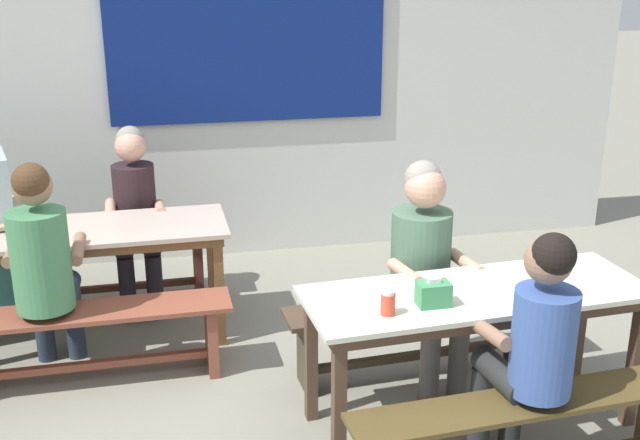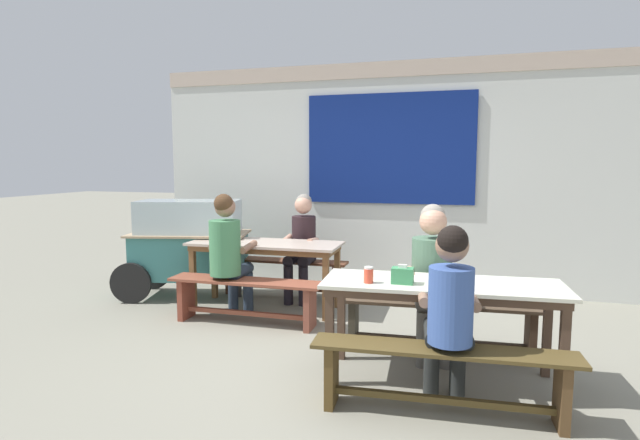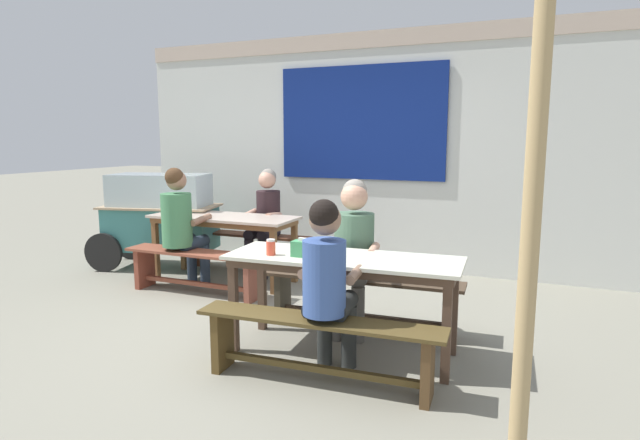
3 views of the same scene
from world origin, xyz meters
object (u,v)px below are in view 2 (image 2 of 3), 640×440
object	(u,v)px
condiment_jar	(369,275)
person_center_facing	(302,240)
bench_near_front	(442,371)
person_near_front	(449,306)
food_cart	(188,242)
person_right_near_table	(432,269)
person_left_back_turned	(228,249)
tissue_box	(403,275)
bench_far_back	(282,271)
bench_near_back	(439,318)
dining_table_near	(442,293)
bench_far_front	(246,294)
dining_table_far	(265,249)

from	to	relation	value
condiment_jar	person_center_facing	bearing A→B (deg)	120.21
bench_near_front	person_center_facing	distance (m)	3.01
person_near_front	food_cart	bearing A→B (deg)	146.60
food_cart	condiment_jar	size ratio (longest dim) A/B	15.00
person_right_near_table	condiment_jar	size ratio (longest dim) A/B	10.66
bench_near_front	person_left_back_turned	world-z (taller)	person_left_back_turned
food_cart	tissue_box	bearing A→B (deg)	-31.55
bench_far_back	person_center_facing	xyz separation A→B (m)	(0.28, -0.07, 0.41)
person_right_near_table	person_center_facing	world-z (taller)	person_right_near_table
bench_near_back	bench_near_front	bearing A→B (deg)	-86.30
dining_table_near	bench_near_front	world-z (taller)	dining_table_near
bench_near_front	person_center_facing	size ratio (longest dim) A/B	1.34
bench_far_front	person_right_near_table	bearing A→B (deg)	-10.17
food_cart	tissue_box	distance (m)	3.29
bench_near_back	tissue_box	bearing A→B (deg)	-109.75
bench_far_back	person_left_back_turned	size ratio (longest dim) A/B	1.22
tissue_box	dining_table_far	bearing A→B (deg)	138.56
person_left_back_turned	condiment_jar	distance (m)	1.98
bench_near_front	person_right_near_table	size ratio (longest dim) A/B	1.32
person_near_front	condiment_jar	bearing A→B (deg)	152.72
tissue_box	condiment_jar	size ratio (longest dim) A/B	1.29
condiment_jar	person_right_near_table	bearing A→B (deg)	57.68
condiment_jar	bench_near_back	bearing A→B (deg)	56.26
dining_table_far	person_near_front	bearing A→B (deg)	-42.21
bench_far_back	person_center_facing	world-z (taller)	person_center_facing
bench_far_front	person_right_near_table	size ratio (longest dim) A/B	1.24
bench_far_front	condiment_jar	size ratio (longest dim) A/B	13.26
dining_table_far	tissue_box	bearing A→B (deg)	-41.44
person_left_back_turned	person_right_near_table	bearing A→B (deg)	-10.76
food_cart	dining_table_far	bearing A→B (deg)	-11.16
bench_near_back	food_cart	distance (m)	3.23
tissue_box	person_near_front	bearing A→B (deg)	-45.72
bench_near_back	food_cart	bearing A→B (deg)	161.01
condiment_jar	bench_far_back	bearing A→B (deg)	124.84
dining_table_far	bench_far_front	distance (m)	0.66
bench_near_front	food_cart	distance (m)	3.80
person_near_front	condiment_jar	size ratio (longest dim) A/B	10.34
dining_table_near	person_right_near_table	world-z (taller)	person_right_near_table
dining_table_far	condiment_jar	size ratio (longest dim) A/B	14.02
bench_near_front	condiment_jar	bearing A→B (deg)	145.51
tissue_box	condiment_jar	distance (m)	0.25
person_left_back_turned	condiment_jar	xyz separation A→B (m)	(1.67, -1.06, 0.06)
food_cart	tissue_box	xyz separation A→B (m)	(2.80, -1.72, 0.14)
dining_table_far	person_center_facing	xyz separation A→B (m)	(0.27, 0.48, 0.04)
dining_table_far	tissue_box	size ratio (longest dim) A/B	10.84
dining_table_near	person_near_front	distance (m)	0.48
food_cart	person_center_facing	xyz separation A→B (m)	(1.37, 0.27, 0.04)
bench_near_back	dining_table_near	bearing A→B (deg)	-86.30
person_near_front	dining_table_far	bearing A→B (deg)	137.79
bench_far_back	bench_near_back	world-z (taller)	same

